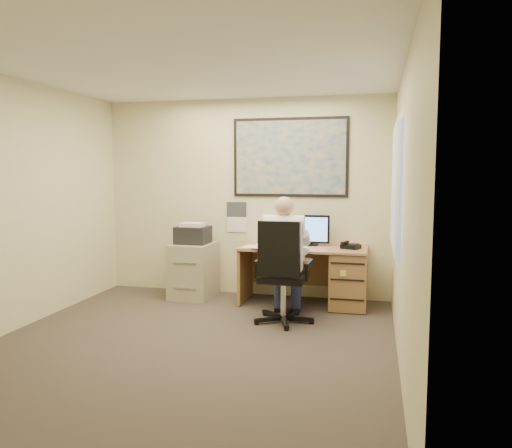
% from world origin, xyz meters
% --- Properties ---
extents(room_shell, '(4.00, 4.50, 2.70)m').
position_xyz_m(room_shell, '(0.00, 0.00, 1.35)').
color(room_shell, '#3E362F').
rests_on(room_shell, ground).
extents(desk, '(1.60, 0.97, 1.14)m').
position_xyz_m(desk, '(1.22, 1.90, 0.44)').
color(desk, '#B97E4F').
rests_on(desk, ground).
extents(world_map, '(1.56, 0.03, 1.06)m').
position_xyz_m(world_map, '(0.63, 2.23, 1.90)').
color(world_map, '#1E4C93').
rests_on(world_map, room_shell).
extents(wall_calendar, '(0.28, 0.01, 0.42)m').
position_xyz_m(wall_calendar, '(-0.12, 2.24, 1.08)').
color(wall_calendar, white).
rests_on(wall_calendar, room_shell).
extents(window_blinds, '(0.06, 1.40, 1.30)m').
position_xyz_m(window_blinds, '(1.97, 0.80, 1.55)').
color(window_blinds, beige).
rests_on(window_blinds, room_shell).
extents(filing_cabinet, '(0.55, 0.65, 1.02)m').
position_xyz_m(filing_cabinet, '(-0.63, 1.89, 0.44)').
color(filing_cabinet, '#A8A487').
rests_on(filing_cabinet, ground).
extents(office_chair, '(0.72, 0.72, 1.18)m').
position_xyz_m(office_chair, '(0.77, 1.00, 0.34)').
color(office_chair, black).
rests_on(office_chair, ground).
extents(person, '(0.63, 0.86, 1.43)m').
position_xyz_m(person, '(0.77, 1.08, 0.72)').
color(person, white).
rests_on(person, office_chair).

